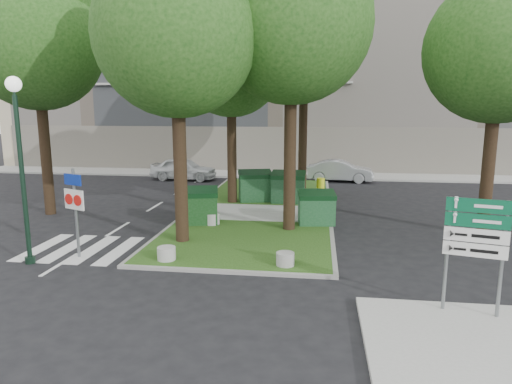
% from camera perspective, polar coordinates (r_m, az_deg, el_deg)
% --- Properties ---
extents(ground, '(120.00, 120.00, 0.00)m').
position_cam_1_polar(ground, '(13.19, -6.01, -9.87)').
color(ground, black).
rests_on(ground, ground).
extents(median_island, '(6.00, 16.00, 0.12)m').
position_cam_1_polar(median_island, '(20.65, 0.61, -2.08)').
color(median_island, '#214614').
rests_on(median_island, ground).
extents(median_kerb, '(6.30, 16.30, 0.10)m').
position_cam_1_polar(median_kerb, '(20.65, 0.61, -2.11)').
color(median_kerb, gray).
rests_on(median_kerb, ground).
extents(sidewalk_corner, '(5.00, 4.00, 0.12)m').
position_cam_1_polar(sidewalk_corner, '(10.24, 28.06, -17.07)').
color(sidewalk_corner, '#999993').
rests_on(sidewalk_corner, ground).
extents(building_sidewalk, '(42.00, 3.00, 0.12)m').
position_cam_1_polar(building_sidewalk, '(30.97, 2.12, 2.19)').
color(building_sidewalk, '#999993').
rests_on(building_sidewalk, ground).
extents(zebra_crossing, '(5.00, 3.00, 0.01)m').
position_cam_1_polar(zebra_crossing, '(15.77, -18.13, -6.87)').
color(zebra_crossing, silver).
rests_on(zebra_crossing, ground).
extents(apartment_building, '(41.00, 12.00, 16.00)m').
position_cam_1_polar(apartment_building, '(38.26, 3.37, 15.71)').
color(apartment_building, '#BEB68E').
rests_on(apartment_building, ground).
extents(tree_median_near_left, '(5.20, 5.20, 10.53)m').
position_cam_1_polar(tree_median_near_left, '(15.44, -9.61, 20.60)').
color(tree_median_near_left, black).
rests_on(tree_median_near_left, ground).
extents(tree_median_near_right, '(5.60, 5.60, 11.46)m').
position_cam_1_polar(tree_median_near_right, '(16.91, 4.86, 22.12)').
color(tree_median_near_right, black).
rests_on(tree_median_near_right, ground).
extents(tree_median_mid, '(4.80, 4.80, 9.99)m').
position_cam_1_polar(tree_median_mid, '(21.54, -2.88, 16.95)').
color(tree_median_mid, black).
rests_on(tree_median_mid, ground).
extents(tree_median_far, '(5.80, 5.80, 11.93)m').
position_cam_1_polar(tree_median_far, '(24.34, 6.35, 19.35)').
color(tree_median_far, black).
rests_on(tree_median_far, ground).
extents(tree_street_left, '(5.40, 5.40, 11.00)m').
position_cam_1_polar(tree_street_left, '(21.57, -25.59, 17.75)').
color(tree_street_left, black).
rests_on(tree_street_left, ground).
extents(tree_street_right, '(5.00, 5.00, 10.06)m').
position_cam_1_polar(tree_street_right, '(18.25, 28.49, 16.88)').
color(tree_street_right, black).
rests_on(tree_street_right, ground).
extents(dumpster_a, '(1.70, 1.36, 1.40)m').
position_cam_1_polar(dumpster_a, '(17.91, -7.19, -1.75)').
color(dumpster_a, '#0F3711').
rests_on(dumpster_a, median_island).
extents(dumpster_b, '(1.81, 1.47, 1.47)m').
position_cam_1_polar(dumpster_b, '(22.00, -0.09, 0.74)').
color(dumpster_b, '#123D1B').
rests_on(dumpster_b, median_island).
extents(dumpster_c, '(1.61, 1.14, 1.48)m').
position_cam_1_polar(dumpster_c, '(21.71, 4.05, 0.60)').
color(dumpster_c, '#0F3419').
rests_on(dumpster_c, median_island).
extents(dumpster_d, '(1.52, 1.16, 1.31)m').
position_cam_1_polar(dumpster_d, '(17.81, 7.56, -1.97)').
color(dumpster_d, '#154722').
rests_on(dumpster_d, median_island).
extents(bollard_left, '(0.54, 0.54, 0.39)m').
position_cam_1_polar(bollard_left, '(13.92, -11.13, -7.54)').
color(bollard_left, '#ABAAA5').
rests_on(bollard_left, median_island).
extents(bollard_right, '(0.53, 0.53, 0.38)m').
position_cam_1_polar(bollard_right, '(13.23, 3.68, -8.35)').
color(bollard_right, '#989793').
rests_on(bollard_right, median_island).
extents(bollard_mid, '(0.61, 0.61, 0.43)m').
position_cam_1_polar(bollard_mid, '(17.77, -5.56, -3.32)').
color(bollard_mid, '#9D9E99').
rests_on(bollard_mid, median_island).
extents(litter_bin, '(0.42, 0.42, 0.74)m').
position_cam_1_polar(litter_bin, '(24.54, 8.07, 0.87)').
color(litter_bin, '#C7D418').
rests_on(litter_bin, median_island).
extents(street_lamp, '(0.43, 0.43, 5.44)m').
position_cam_1_polar(street_lamp, '(14.70, -27.44, 4.81)').
color(street_lamp, black).
rests_on(street_lamp, ground).
extents(traffic_sign_pole, '(0.78, 0.37, 2.78)m').
position_cam_1_polar(traffic_sign_pole, '(14.90, -21.67, -1.06)').
color(traffic_sign_pole, slate).
rests_on(traffic_sign_pole, ground).
extents(directional_sign, '(1.26, 0.36, 2.57)m').
position_cam_1_polar(directional_sign, '(10.91, 25.78, -5.20)').
color(directional_sign, slate).
rests_on(directional_sign, sidewalk_corner).
extents(car_white, '(4.25, 1.93, 1.42)m').
position_cam_1_polar(car_white, '(29.40, -9.04, 2.89)').
color(car_white, silver).
rests_on(car_white, ground).
extents(car_silver, '(4.19, 1.83, 1.34)m').
position_cam_1_polar(car_silver, '(28.86, 10.47, 2.62)').
color(car_silver, '#9EA1A5').
rests_on(car_silver, ground).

